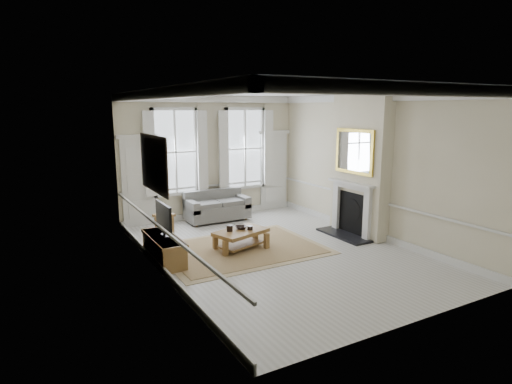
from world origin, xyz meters
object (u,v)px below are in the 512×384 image
coffee_table (241,234)px  side_table (164,218)px  tv_stand (164,249)px  sofa (216,208)px

coffee_table → side_table: bearing=101.8°
tv_stand → side_table: bearing=72.6°
tv_stand → coffee_table: bearing=-2.9°
sofa → coffee_table: bearing=-102.3°
coffee_table → tv_stand: bearing=160.0°
side_table → coffee_table: (1.11, -2.00, -0.04)m
side_table → tv_stand: 2.01m
sofa → coffee_table: 2.63m
side_table → coffee_table: side_table is taller
coffee_table → sofa: bearing=60.6°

